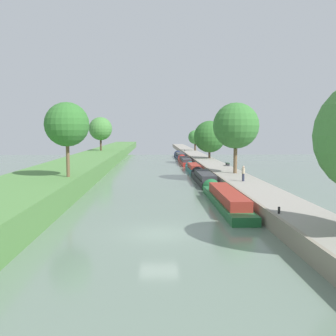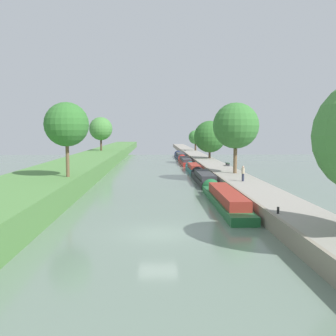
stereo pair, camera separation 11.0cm
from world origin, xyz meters
name	(u,v)px [view 2 (the right image)]	position (x,y,z in m)	size (l,w,h in m)	color
ground_plane	(158,234)	(0.00, 0.00, 0.00)	(160.00, 160.00, 0.00)	slate
right_towpath	(305,223)	(9.58, 0.00, 0.59)	(3.99, 260.00, 1.18)	gray
stone_quay	(273,223)	(7.45, 0.00, 0.62)	(0.25, 260.00, 1.23)	gray
narrowboat_green	(224,198)	(6.01, 9.30, 0.61)	(2.04, 16.02, 2.13)	#1E6033
narrowboat_black	(203,177)	(6.10, 24.46, 0.56)	(2.11, 13.03, 2.01)	black
narrowboat_teal	(193,168)	(6.10, 37.04, 0.52)	(1.82, 11.24, 1.83)	#195B60
narrowboat_red	(185,161)	(5.96, 52.27, 0.52)	(2.00, 16.06, 1.90)	maroon
narrowboat_navy	(180,155)	(6.07, 68.72, 0.52)	(2.13, 15.73, 2.02)	#141E42
tree_rightbank_midnear	(236,126)	(10.09, 23.75, 7.23)	(5.82, 5.82, 8.97)	brown
tree_rightbank_midfar	(210,137)	(10.65, 49.81, 5.45)	(6.23, 6.23, 7.38)	#4C3828
tree_rightbank_far	(196,137)	(11.11, 79.70, 4.83)	(3.84, 3.84, 5.59)	#4C3828
tree_leftbank_downstream	(67,125)	(-8.64, 12.83, 7.19)	(4.25, 4.25, 7.19)	brown
tree_leftbank_upstream	(101,129)	(-12.31, 61.37, 7.06)	(5.19, 5.19, 7.53)	#4C3828
person_walking	(243,173)	(9.30, 16.07, 2.06)	(0.34, 0.34, 1.66)	#282D42
mooring_bollard_near	(278,210)	(7.88, 0.27, 1.41)	(0.16, 0.16, 0.45)	black
mooring_bollard_far	(185,150)	(7.88, 75.60, 1.41)	(0.16, 0.16, 0.45)	black
park_bench	(228,164)	(11.12, 33.85, 1.53)	(0.44, 1.50, 0.47)	#333338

